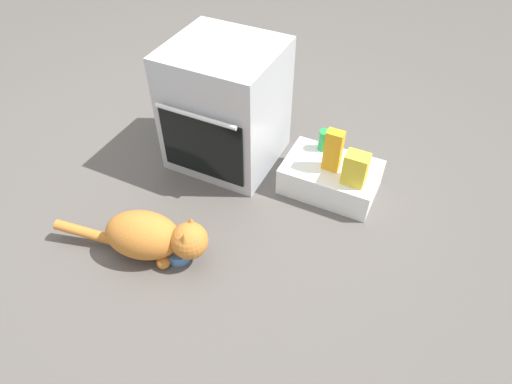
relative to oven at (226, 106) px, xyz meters
name	(u,v)px	position (x,y,z in m)	size (l,w,h in m)	color
ground	(188,194)	(-0.05, -0.40, -0.35)	(8.00, 8.00, 0.00)	#56514C
oven	(226,106)	(0.00, 0.00, 0.00)	(0.58, 0.60, 0.71)	#B7BABF
pantry_cabinet	(330,177)	(0.66, -0.01, -0.27)	(0.51, 0.34, 0.17)	white
food_bowl	(179,253)	(0.16, -0.80, -0.32)	(0.12, 0.12, 0.08)	#4C7AB7
cat	(152,236)	(0.04, -0.83, -0.22)	(0.78, 0.32, 0.26)	#C6752D
soda_can	(324,140)	(0.56, 0.11, -0.13)	(0.07, 0.07, 0.12)	green
juice_carton	(333,151)	(0.65, -0.03, -0.07)	(0.09, 0.06, 0.24)	orange
snack_bag	(355,169)	(0.79, -0.08, -0.10)	(0.12, 0.09, 0.18)	yellow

